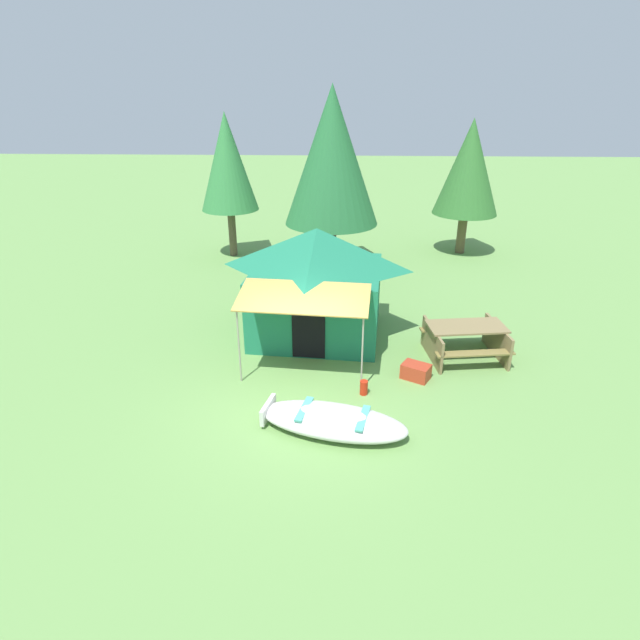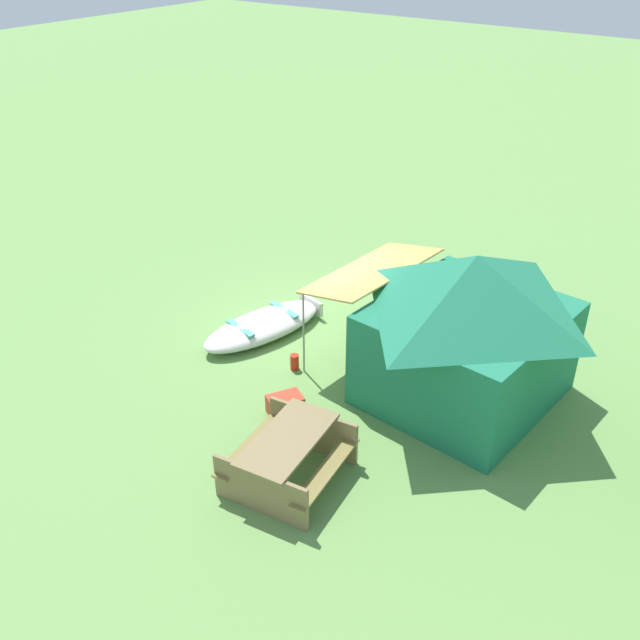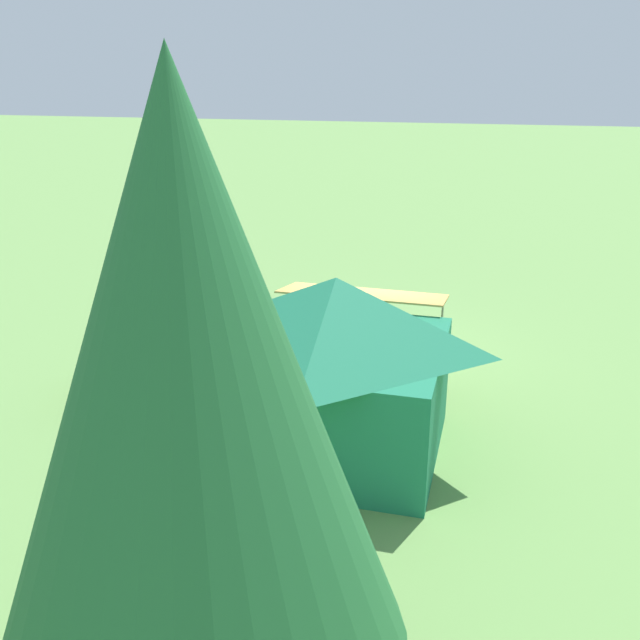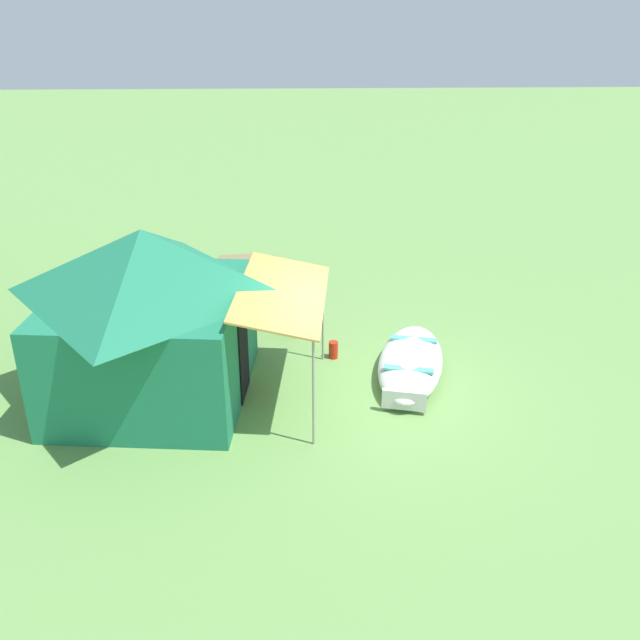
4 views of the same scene
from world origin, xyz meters
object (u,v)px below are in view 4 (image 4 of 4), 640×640
object	(u,v)px
picnic_table	(243,283)
fuel_can	(333,350)
beached_rowboat	(411,362)
canvas_cabin_tent	(150,312)
cooler_box	(294,322)

from	to	relation	value
picnic_table	fuel_can	bearing A→B (deg)	-144.15
beached_rowboat	fuel_can	distance (m)	1.41
canvas_cabin_tent	picnic_table	bearing A→B (deg)	-18.23
picnic_table	cooler_box	bearing A→B (deg)	-140.00
picnic_table	cooler_box	xyz separation A→B (m)	(-1.24, -1.04, -0.33)
cooler_box	picnic_table	bearing A→B (deg)	40.00
picnic_table	cooler_box	size ratio (longest dim) A/B	3.32
cooler_box	fuel_can	size ratio (longest dim) A/B	1.89
canvas_cabin_tent	cooler_box	world-z (taller)	canvas_cabin_tent
fuel_can	canvas_cabin_tent	bearing A→B (deg)	110.90
cooler_box	beached_rowboat	bearing A→B (deg)	-132.20
beached_rowboat	canvas_cabin_tent	distance (m)	4.33
beached_rowboat	fuel_can	xyz separation A→B (m)	(0.62, 1.26, -0.06)
fuel_can	beached_rowboat	bearing A→B (deg)	-116.12
canvas_cabin_tent	cooler_box	size ratio (longest dim) A/B	7.64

